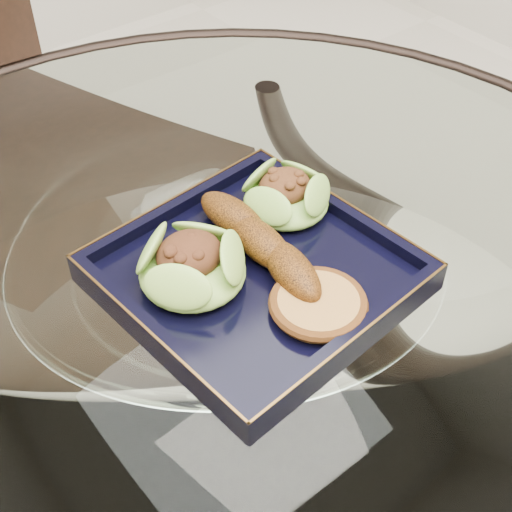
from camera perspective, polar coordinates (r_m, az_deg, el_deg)
dining_table at (r=0.86m, az=-1.98°, el=-9.64°), size 1.13×1.13×0.77m
dining_chair at (r=1.18m, az=-18.08°, el=1.98°), size 0.54×0.54×0.97m
navy_plate at (r=0.73m, az=0.00°, el=-1.71°), size 0.29×0.29×0.02m
lettuce_wrap_left at (r=0.70m, az=-5.13°, el=-0.91°), size 0.13×0.13×0.04m
lettuce_wrap_right at (r=0.78m, az=2.42°, el=4.73°), size 0.10×0.10×0.03m
roasted_plantain at (r=0.72m, az=0.40°, el=1.12°), size 0.05×0.19×0.03m
crumb_patty at (r=0.68m, az=5.00°, el=-3.93°), size 0.10×0.10×0.02m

